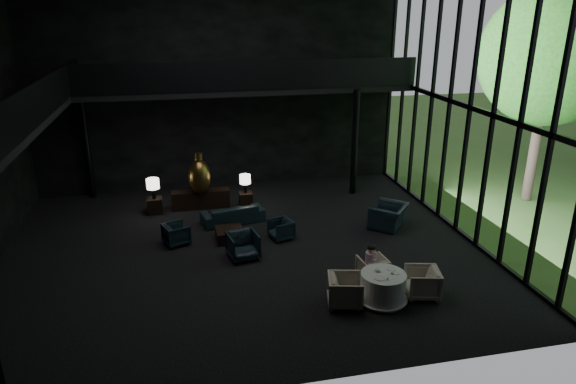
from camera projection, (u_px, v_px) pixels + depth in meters
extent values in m
cube|color=black|center=(243.00, 249.00, 15.33)|extent=(14.00, 12.00, 0.02)
cube|color=black|center=(220.00, 86.00, 19.47)|extent=(14.00, 0.04, 8.00)
cube|color=black|center=(284.00, 191.00, 8.45)|extent=(14.00, 0.04, 8.00)
cube|color=black|center=(249.00, 89.00, 18.75)|extent=(12.00, 2.00, 0.25)
cube|color=black|center=(38.00, 102.00, 12.76)|extent=(0.06, 12.00, 1.00)
cube|color=black|center=(253.00, 75.00, 17.63)|extent=(12.00, 0.06, 1.00)
cylinder|color=black|center=(87.00, 146.00, 18.89)|extent=(0.24, 0.24, 4.00)
cylinder|color=black|center=(355.00, 143.00, 19.27)|extent=(0.24, 0.24, 4.00)
cylinder|color=#382D23|center=(537.00, 135.00, 18.51)|extent=(0.36, 0.36, 4.90)
sphere|color=#2B5E21|center=(550.00, 56.00, 17.55)|extent=(4.80, 4.80, 4.80)
cube|color=black|center=(201.00, 199.00, 18.40)|extent=(2.05, 0.47, 0.65)
ellipsoid|color=olive|center=(200.00, 176.00, 17.90)|extent=(0.77, 0.77, 1.20)
cylinder|color=olive|center=(198.00, 156.00, 17.65)|extent=(0.27, 0.27, 0.24)
cube|color=black|center=(155.00, 205.00, 17.95)|extent=(0.50, 0.50, 0.55)
cylinder|color=black|center=(154.00, 194.00, 17.73)|extent=(0.13, 0.13, 0.38)
cylinder|color=white|center=(153.00, 184.00, 17.61)|extent=(0.44, 0.44, 0.35)
cube|color=black|center=(246.00, 199.00, 18.57)|extent=(0.47, 0.47, 0.51)
cylinder|color=black|center=(245.00, 188.00, 18.45)|extent=(0.12, 0.12, 0.35)
cylinder|color=white|center=(245.00, 179.00, 18.33)|extent=(0.40, 0.40, 0.32)
imported|color=#101E30|center=(233.00, 211.00, 17.13)|extent=(2.13, 1.00, 0.80)
imported|color=black|center=(176.00, 234.00, 15.59)|extent=(0.81, 0.83, 0.68)
imported|color=black|center=(281.00, 230.00, 15.96)|extent=(0.69, 0.72, 0.61)
imported|color=#102835|center=(243.00, 243.00, 14.68)|extent=(1.04, 0.99, 0.92)
imported|color=black|center=(389.00, 211.00, 16.69)|extent=(1.51, 1.56, 1.15)
cube|color=black|center=(230.00, 234.00, 15.90)|extent=(0.86, 0.86, 0.37)
cylinder|color=white|center=(383.00, 287.00, 12.55)|extent=(1.11, 1.11, 0.75)
cone|color=white|center=(382.00, 299.00, 12.66)|extent=(1.26, 1.26, 0.10)
imported|color=#B1A495|center=(372.00, 268.00, 13.55)|extent=(0.70, 0.66, 0.67)
imported|color=#BDAD9D|center=(422.00, 281.00, 12.76)|extent=(0.95, 0.99, 0.85)
imported|color=tan|center=(345.00, 288.00, 12.38)|extent=(1.00, 1.04, 0.90)
cylinder|color=#DE9EB1|center=(371.00, 260.00, 13.28)|extent=(0.30, 0.30, 0.43)
sphere|color=#D8A884|center=(372.00, 249.00, 13.17)|extent=(0.22, 0.22, 0.22)
ellipsoid|color=black|center=(372.00, 248.00, 13.16)|extent=(0.23, 0.23, 0.15)
cylinder|color=white|center=(380.00, 278.00, 12.22)|extent=(0.33, 0.33, 0.02)
cylinder|color=white|center=(391.00, 269.00, 12.64)|extent=(0.28, 0.28, 0.02)
cylinder|color=white|center=(397.00, 273.00, 12.44)|extent=(0.19, 0.19, 0.01)
cylinder|color=white|center=(392.00, 272.00, 12.41)|extent=(0.07, 0.07, 0.05)
ellipsoid|color=white|center=(378.00, 270.00, 12.53)|extent=(0.16, 0.16, 0.08)
cylinder|color=#99999E|center=(388.00, 279.00, 12.13)|extent=(0.06, 0.06, 0.07)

